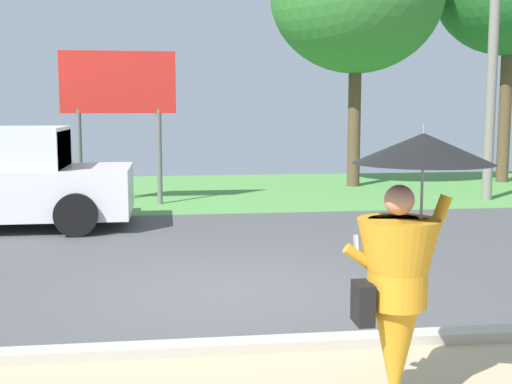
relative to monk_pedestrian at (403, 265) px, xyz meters
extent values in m
cube|color=#4C4C4F|center=(-0.95, 5.37, -1.16)|extent=(40.00, 8.00, 0.10)
cube|color=#569548|center=(-0.95, 13.37, -1.16)|extent=(40.00, 8.00, 0.10)
cube|color=#B2AD9E|center=(-0.95, 1.37, -1.06)|extent=(40.00, 0.24, 0.10)
cone|color=orange|center=(-0.04, 0.00, -0.38)|extent=(0.60, 0.60, 1.45)
cylinder|color=orange|center=(-0.04, 0.00, 0.02)|extent=(0.44, 0.44, 0.65)
sphere|color=tan|center=(-0.04, 0.00, 0.48)|extent=(0.22, 0.22, 0.22)
cylinder|color=orange|center=(0.24, 0.00, 0.29)|extent=(0.24, 0.09, 0.45)
cylinder|color=orange|center=(-0.30, 0.02, 0.05)|extent=(0.29, 0.08, 0.24)
cylinder|color=gray|center=(0.13, 0.00, 0.52)|extent=(0.02, 0.02, 0.75)
cone|color=black|center=(0.13, 0.00, 0.85)|extent=(1.02, 1.02, 0.22)
cylinder|color=gray|center=(0.13, 0.00, 0.97)|extent=(0.02, 0.02, 0.10)
cube|color=#B7B7BC|center=(-0.34, 0.05, 0.15)|extent=(0.02, 0.11, 0.16)
cube|color=black|center=(-0.31, -0.05, -0.26)|extent=(0.12, 0.24, 0.30)
cube|color=silver|center=(-4.48, 8.27, 0.32)|extent=(1.80, 1.84, 0.90)
cube|color=#2D3842|center=(-3.63, 8.27, 0.32)|extent=(0.10, 1.70, 0.77)
cylinder|color=black|center=(-3.28, 9.27, -0.73)|extent=(0.76, 0.28, 0.76)
cylinder|color=black|center=(-3.28, 7.27, -0.73)|extent=(0.76, 0.28, 0.76)
cylinder|color=gray|center=(6.03, 10.70, 2.62)|extent=(0.24, 0.24, 7.46)
cylinder|color=slate|center=(-3.66, 11.05, -0.01)|extent=(0.12, 0.12, 2.20)
cylinder|color=slate|center=(-1.86, 11.05, -0.01)|extent=(0.12, 0.12, 2.20)
cube|color=red|center=(-2.76, 11.05, 1.69)|extent=(2.60, 0.10, 1.40)
cylinder|color=brown|center=(8.32, 14.31, 1.06)|extent=(0.36, 0.36, 4.34)
cylinder|color=brown|center=(3.58, 13.87, 0.80)|extent=(0.36, 0.36, 3.82)
camera|label=1|loc=(-1.70, -4.59, 1.15)|focal=47.01mm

